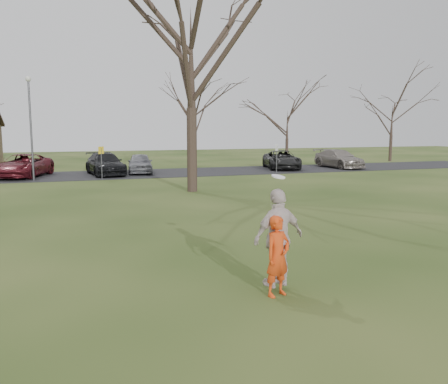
{
  "coord_description": "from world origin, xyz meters",
  "views": [
    {
      "loc": [
        -3.92,
        -7.61,
        3.2
      ],
      "look_at": [
        0.0,
        4.0,
        1.5
      ],
      "focal_mm": 36.91,
      "sensor_mm": 36.0,
      "label": 1
    }
  ],
  "objects_px": {
    "car_7": "(339,159)",
    "big_tree": "(191,50)",
    "lamp_post": "(30,115)",
    "car_2": "(23,166)",
    "car_3": "(105,164)",
    "car_6": "(282,160)",
    "catching_play": "(278,238)",
    "car_4": "(140,163)",
    "player_defender": "(278,256)"
  },
  "relations": [
    {
      "from": "lamp_post",
      "to": "car_7",
      "type": "bearing_deg",
      "value": 5.37
    },
    {
      "from": "car_4",
      "to": "catching_play",
      "type": "distance_m",
      "value": 24.83
    },
    {
      "from": "car_3",
      "to": "car_4",
      "type": "xyz_separation_m",
      "value": [
        2.43,
        0.35,
        -0.04
      ]
    },
    {
      "from": "player_defender",
      "to": "big_tree",
      "type": "xyz_separation_m",
      "value": [
        2.22,
        14.86,
        6.22
      ]
    },
    {
      "from": "car_6",
      "to": "car_3",
      "type": "bearing_deg",
      "value": -163.83
    },
    {
      "from": "car_4",
      "to": "car_6",
      "type": "distance_m",
      "value": 11.07
    },
    {
      "from": "car_7",
      "to": "car_2",
      "type": "bearing_deg",
      "value": 175.45
    },
    {
      "from": "car_4",
      "to": "catching_play",
      "type": "bearing_deg",
      "value": -84.78
    },
    {
      "from": "catching_play",
      "to": "lamp_post",
      "type": "xyz_separation_m",
      "value": [
        -5.91,
        22.1,
        2.9
      ]
    },
    {
      "from": "car_4",
      "to": "car_7",
      "type": "xyz_separation_m",
      "value": [
        15.92,
        -0.56,
        0.02
      ]
    },
    {
      "from": "catching_play",
      "to": "lamp_post",
      "type": "bearing_deg",
      "value": 104.98
    },
    {
      "from": "car_3",
      "to": "car_4",
      "type": "bearing_deg",
      "value": 0.93
    },
    {
      "from": "lamp_post",
      "to": "car_2",
      "type": "bearing_deg",
      "value": 107.44
    },
    {
      "from": "car_3",
      "to": "big_tree",
      "type": "distance_m",
      "value": 12.19
    },
    {
      "from": "car_3",
      "to": "car_2",
      "type": "bearing_deg",
      "value": 171.36
    },
    {
      "from": "car_3",
      "to": "car_4",
      "type": "distance_m",
      "value": 2.45
    },
    {
      "from": "car_6",
      "to": "catching_play",
      "type": "xyz_separation_m",
      "value": [
        -12.02,
        -24.8,
        0.32
      ]
    },
    {
      "from": "player_defender",
      "to": "big_tree",
      "type": "distance_m",
      "value": 16.26
    },
    {
      "from": "car_4",
      "to": "big_tree",
      "type": "relative_size",
      "value": 0.29
    },
    {
      "from": "car_7",
      "to": "big_tree",
      "type": "relative_size",
      "value": 0.36
    },
    {
      "from": "lamp_post",
      "to": "big_tree",
      "type": "xyz_separation_m",
      "value": [
        8.0,
        -7.5,
        3.03
      ]
    },
    {
      "from": "catching_play",
      "to": "car_4",
      "type": "bearing_deg",
      "value": 87.82
    },
    {
      "from": "player_defender",
      "to": "car_3",
      "type": "xyz_separation_m",
      "value": [
        -1.35,
        24.72,
        -0.0
      ]
    },
    {
      "from": "car_2",
      "to": "big_tree",
      "type": "distance_m",
      "value": 14.68
    },
    {
      "from": "car_7",
      "to": "car_3",
      "type": "bearing_deg",
      "value": 175.62
    },
    {
      "from": "lamp_post",
      "to": "car_6",
      "type": "bearing_deg",
      "value": 8.55
    },
    {
      "from": "car_6",
      "to": "catching_play",
      "type": "distance_m",
      "value": 27.56
    },
    {
      "from": "car_7",
      "to": "catching_play",
      "type": "bearing_deg",
      "value": -128.53
    },
    {
      "from": "car_6",
      "to": "catching_play",
      "type": "relative_size",
      "value": 2.32
    },
    {
      "from": "car_3",
      "to": "lamp_post",
      "type": "xyz_separation_m",
      "value": [
        -4.43,
        -2.35,
        3.19
      ]
    },
    {
      "from": "car_3",
      "to": "big_tree",
      "type": "bearing_deg",
      "value": -77.3
    },
    {
      "from": "car_4",
      "to": "car_2",
      "type": "bearing_deg",
      "value": -170.96
    },
    {
      "from": "car_4",
      "to": "catching_play",
      "type": "height_order",
      "value": "catching_play"
    },
    {
      "from": "car_6",
      "to": "catching_play",
      "type": "height_order",
      "value": "catching_play"
    },
    {
      "from": "player_defender",
      "to": "car_6",
      "type": "xyz_separation_m",
      "value": [
        12.15,
        25.06,
        -0.02
      ]
    },
    {
      "from": "player_defender",
      "to": "car_6",
      "type": "relative_size",
      "value": 0.3
    },
    {
      "from": "lamp_post",
      "to": "car_3",
      "type": "bearing_deg",
      "value": 28.0
    },
    {
      "from": "catching_play",
      "to": "big_tree",
      "type": "xyz_separation_m",
      "value": [
        2.09,
        14.6,
        5.93
      ]
    },
    {
      "from": "car_3",
      "to": "car_7",
      "type": "height_order",
      "value": "car_3"
    },
    {
      "from": "catching_play",
      "to": "big_tree",
      "type": "bearing_deg",
      "value": 81.87
    },
    {
      "from": "car_2",
      "to": "car_4",
      "type": "relative_size",
      "value": 1.3
    },
    {
      "from": "car_4",
      "to": "lamp_post",
      "type": "xyz_separation_m",
      "value": [
        -6.86,
        -2.7,
        3.23
      ]
    },
    {
      "from": "player_defender",
      "to": "car_6",
      "type": "bearing_deg",
      "value": 43.64
    },
    {
      "from": "car_2",
      "to": "car_4",
      "type": "distance_m",
      "value": 7.64
    },
    {
      "from": "catching_play",
      "to": "player_defender",
      "type": "bearing_deg",
      "value": -117.0
    },
    {
      "from": "car_3",
      "to": "car_4",
      "type": "height_order",
      "value": "car_3"
    },
    {
      "from": "big_tree",
      "to": "car_7",
      "type": "bearing_deg",
      "value": 33.12
    },
    {
      "from": "player_defender",
      "to": "car_7",
      "type": "height_order",
      "value": "player_defender"
    },
    {
      "from": "car_2",
      "to": "lamp_post",
      "type": "height_order",
      "value": "lamp_post"
    },
    {
      "from": "car_6",
      "to": "big_tree",
      "type": "xyz_separation_m",
      "value": [
        -9.93,
        -10.19,
        6.24
      ]
    }
  ]
}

